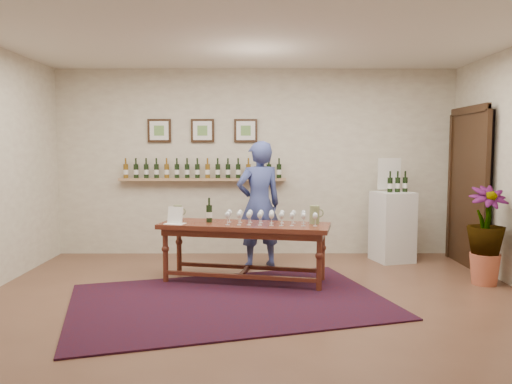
{
  "coord_description": "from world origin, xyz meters",
  "views": [
    {
      "loc": [
        -0.01,
        -5.07,
        1.61
      ],
      "look_at": [
        0.0,
        0.8,
        1.1
      ],
      "focal_mm": 35.0,
      "sensor_mm": 36.0,
      "label": 1
    }
  ],
  "objects_px": {
    "tasting_table": "(244,232)",
    "display_pedestal": "(392,227)",
    "potted_plant": "(486,235)",
    "person": "(259,204)"
  },
  "relations": [
    {
      "from": "tasting_table",
      "to": "display_pedestal",
      "type": "relative_size",
      "value": 2.12
    },
    {
      "from": "tasting_table",
      "to": "display_pedestal",
      "type": "bearing_deg",
      "value": 40.51
    },
    {
      "from": "potted_plant",
      "to": "person",
      "type": "bearing_deg",
      "value": 161.26
    },
    {
      "from": "display_pedestal",
      "to": "person",
      "type": "distance_m",
      "value": 1.98
    },
    {
      "from": "display_pedestal",
      "to": "potted_plant",
      "type": "xyz_separation_m",
      "value": [
        0.76,
        -1.25,
        0.09
      ]
    },
    {
      "from": "display_pedestal",
      "to": "potted_plant",
      "type": "distance_m",
      "value": 1.46
    },
    {
      "from": "tasting_table",
      "to": "potted_plant",
      "type": "xyz_separation_m",
      "value": [
        2.86,
        -0.11,
        -0.02
      ]
    },
    {
      "from": "tasting_table",
      "to": "potted_plant",
      "type": "height_order",
      "value": "potted_plant"
    },
    {
      "from": "person",
      "to": "tasting_table",
      "type": "bearing_deg",
      "value": 59.24
    },
    {
      "from": "tasting_table",
      "to": "display_pedestal",
      "type": "xyz_separation_m",
      "value": [
        2.1,
        1.14,
        -0.11
      ]
    }
  ]
}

